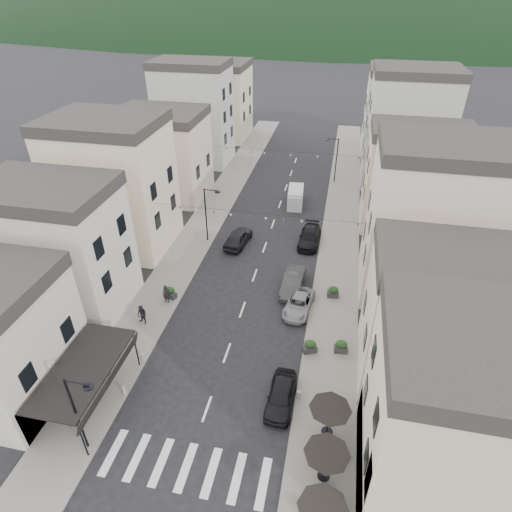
{
  "coord_description": "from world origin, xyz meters",
  "views": [
    {
      "loc": [
        6.69,
        -10.57,
        23.51
      ],
      "look_at": [
        0.54,
        19.04,
        3.5
      ],
      "focal_mm": 30.0,
      "sensor_mm": 36.0,
      "label": 1
    }
  ],
  "objects_px": {
    "parked_car_c": "(299,304)",
    "delivery_van": "(295,196)",
    "parked_car_d": "(310,237)",
    "parked_car_b": "(293,282)",
    "pedestrian_b": "(142,315)",
    "parked_car_a": "(281,395)",
    "parked_car_e": "(238,238)",
    "pedestrian_a": "(166,294)"
  },
  "relations": [
    {
      "from": "parked_car_c",
      "to": "delivery_van",
      "type": "relative_size",
      "value": 0.97
    },
    {
      "from": "parked_car_d",
      "to": "delivery_van",
      "type": "relative_size",
      "value": 1.09
    },
    {
      "from": "parked_car_b",
      "to": "parked_car_d",
      "type": "xyz_separation_m",
      "value": [
        0.65,
        8.15,
        -0.05
      ]
    },
    {
      "from": "parked_car_b",
      "to": "pedestrian_b",
      "type": "relative_size",
      "value": 2.77
    },
    {
      "from": "parked_car_c",
      "to": "delivery_van",
      "type": "distance_m",
      "value": 19.66
    },
    {
      "from": "parked_car_b",
      "to": "pedestrian_b",
      "type": "xyz_separation_m",
      "value": [
        -11.11,
        -6.94,
        0.19
      ]
    },
    {
      "from": "parked_car_a",
      "to": "parked_car_b",
      "type": "distance_m",
      "value": 12.19
    },
    {
      "from": "parked_car_e",
      "to": "parked_car_c",
      "type": "bearing_deg",
      "value": 136.42
    },
    {
      "from": "parked_car_e",
      "to": "pedestrian_a",
      "type": "xyz_separation_m",
      "value": [
        -3.68,
        -10.48,
        0.18
      ]
    },
    {
      "from": "parked_car_a",
      "to": "parked_car_b",
      "type": "height_order",
      "value": "parked_car_b"
    },
    {
      "from": "parked_car_b",
      "to": "delivery_van",
      "type": "bearing_deg",
      "value": 99.86
    },
    {
      "from": "parked_car_b",
      "to": "parked_car_d",
      "type": "bearing_deg",
      "value": 88.68
    },
    {
      "from": "parked_car_a",
      "to": "parked_car_c",
      "type": "bearing_deg",
      "value": 91.42
    },
    {
      "from": "delivery_van",
      "to": "parked_car_a",
      "type": "bearing_deg",
      "value": -89.05
    },
    {
      "from": "pedestrian_a",
      "to": "parked_car_d",
      "type": "bearing_deg",
      "value": 54.92
    },
    {
      "from": "parked_car_d",
      "to": "pedestrian_a",
      "type": "xyz_separation_m",
      "value": [
        -10.88,
        -12.24,
        0.24
      ]
    },
    {
      "from": "parked_car_b",
      "to": "parked_car_d",
      "type": "height_order",
      "value": "parked_car_b"
    },
    {
      "from": "parked_car_a",
      "to": "pedestrian_a",
      "type": "distance_m",
      "value": 13.71
    },
    {
      "from": "pedestrian_a",
      "to": "pedestrian_b",
      "type": "height_order",
      "value": "pedestrian_b"
    },
    {
      "from": "parked_car_a",
      "to": "parked_car_e",
      "type": "height_order",
      "value": "parked_car_e"
    },
    {
      "from": "parked_car_b",
      "to": "parked_car_c",
      "type": "relative_size",
      "value": 1.06
    },
    {
      "from": "parked_car_c",
      "to": "parked_car_b",
      "type": "bearing_deg",
      "value": 114.53
    },
    {
      "from": "parked_car_a",
      "to": "parked_car_e",
      "type": "relative_size",
      "value": 0.91
    },
    {
      "from": "parked_car_c",
      "to": "pedestrian_b",
      "type": "bearing_deg",
      "value": -153.55
    },
    {
      "from": "pedestrian_b",
      "to": "parked_car_b",
      "type": "bearing_deg",
      "value": 49.51
    },
    {
      "from": "pedestrian_a",
      "to": "pedestrian_b",
      "type": "xyz_separation_m",
      "value": [
        -0.88,
        -2.85,
        0.0
      ]
    },
    {
      "from": "parked_car_b",
      "to": "pedestrian_a",
      "type": "xyz_separation_m",
      "value": [
        -10.22,
        -4.09,
        0.19
      ]
    },
    {
      "from": "parked_car_a",
      "to": "delivery_van",
      "type": "xyz_separation_m",
      "value": [
        -2.79,
        28.93,
        0.33
      ]
    },
    {
      "from": "pedestrian_a",
      "to": "pedestrian_b",
      "type": "bearing_deg",
      "value": -100.66
    },
    {
      "from": "parked_car_e",
      "to": "pedestrian_b",
      "type": "relative_size",
      "value": 2.73
    },
    {
      "from": "parked_car_a",
      "to": "parked_car_b",
      "type": "xyz_separation_m",
      "value": [
        -0.86,
        12.16,
        0.06
      ]
    },
    {
      "from": "delivery_van",
      "to": "parked_car_d",
      "type": "bearing_deg",
      "value": -77.83
    },
    {
      "from": "parked_car_d",
      "to": "pedestrian_a",
      "type": "relative_size",
      "value": 2.94
    },
    {
      "from": "parked_car_c",
      "to": "pedestrian_a",
      "type": "distance_m",
      "value": 11.17
    },
    {
      "from": "parked_car_c",
      "to": "pedestrian_b",
      "type": "height_order",
      "value": "pedestrian_b"
    },
    {
      "from": "parked_car_d",
      "to": "parked_car_c",
      "type": "bearing_deg",
      "value": -87.0
    },
    {
      "from": "parked_car_b",
      "to": "delivery_van",
      "type": "height_order",
      "value": "delivery_van"
    },
    {
      "from": "parked_car_c",
      "to": "parked_car_d",
      "type": "distance_m",
      "value": 10.84
    },
    {
      "from": "parked_car_a",
      "to": "delivery_van",
      "type": "distance_m",
      "value": 29.07
    },
    {
      "from": "parked_car_a",
      "to": "parked_car_d",
      "type": "distance_m",
      "value": 20.31
    },
    {
      "from": "delivery_van",
      "to": "parked_car_e",
      "type": "bearing_deg",
      "value": -118.5
    },
    {
      "from": "parked_car_e",
      "to": "pedestrian_a",
      "type": "distance_m",
      "value": 11.11
    }
  ]
}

